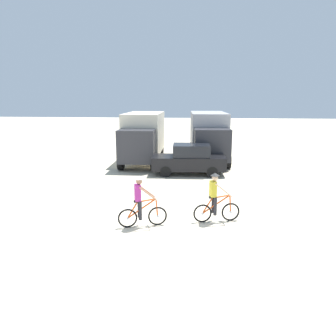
{
  "coord_description": "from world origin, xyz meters",
  "views": [
    {
      "loc": [
        1.74,
        -11.21,
        4.45
      ],
      "look_at": [
        0.26,
        4.25,
        1.1
      ],
      "focal_mm": 35.47,
      "sensor_mm": 36.0,
      "label": 1
    }
  ],
  "objects_px": {
    "box_truck_grey_hauler": "(209,134)",
    "cyclist_cowboy_hat": "(215,199)",
    "sedan_parked": "(189,159)",
    "box_truck_cream_rv": "(143,135)",
    "cyclist_orange_shirt": "(141,203)"
  },
  "relations": [
    {
      "from": "sedan_parked",
      "to": "cyclist_cowboy_hat",
      "type": "relative_size",
      "value": 2.35
    },
    {
      "from": "box_truck_cream_rv",
      "to": "cyclist_cowboy_hat",
      "type": "relative_size",
      "value": 3.74
    },
    {
      "from": "sedan_parked",
      "to": "box_truck_grey_hauler",
      "type": "bearing_deg",
      "value": 75.19
    },
    {
      "from": "box_truck_grey_hauler",
      "to": "cyclist_cowboy_hat",
      "type": "height_order",
      "value": "box_truck_grey_hauler"
    },
    {
      "from": "cyclist_orange_shirt",
      "to": "cyclist_cowboy_hat",
      "type": "distance_m",
      "value": 2.68
    },
    {
      "from": "box_truck_grey_hauler",
      "to": "sedan_parked",
      "type": "xyz_separation_m",
      "value": [
        -1.19,
        -4.51,
        -0.99
      ]
    },
    {
      "from": "cyclist_cowboy_hat",
      "to": "box_truck_grey_hauler",
      "type": "bearing_deg",
      "value": 89.91
    },
    {
      "from": "sedan_parked",
      "to": "cyclist_orange_shirt",
      "type": "distance_m",
      "value": 8.29
    },
    {
      "from": "box_truck_cream_rv",
      "to": "box_truck_grey_hauler",
      "type": "xyz_separation_m",
      "value": [
        4.5,
        0.97,
        0.0
      ]
    },
    {
      "from": "box_truck_cream_rv",
      "to": "cyclist_orange_shirt",
      "type": "bearing_deg",
      "value": -80.82
    },
    {
      "from": "box_truck_cream_rv",
      "to": "box_truck_grey_hauler",
      "type": "distance_m",
      "value": 4.6
    },
    {
      "from": "box_truck_cream_rv",
      "to": "cyclist_cowboy_hat",
      "type": "height_order",
      "value": "box_truck_cream_rv"
    },
    {
      "from": "box_truck_grey_hauler",
      "to": "cyclist_orange_shirt",
      "type": "xyz_separation_m",
      "value": [
        -2.6,
        -12.67,
        -1.03
      ]
    },
    {
      "from": "sedan_parked",
      "to": "cyclist_orange_shirt",
      "type": "bearing_deg",
      "value": -99.81
    },
    {
      "from": "sedan_parked",
      "to": "box_truck_cream_rv",
      "type": "bearing_deg",
      "value": 133.02
    }
  ]
}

